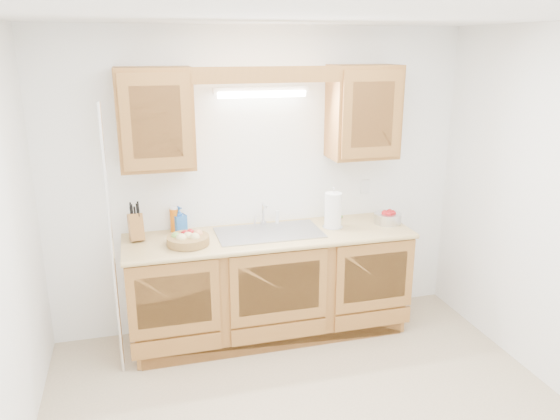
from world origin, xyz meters
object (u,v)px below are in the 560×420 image
object	(u,v)px
knife_block	(136,226)
paper_towel	(333,211)
fruit_basket	(188,239)
apple_bowl	(388,217)

from	to	relation	value
knife_block	paper_towel	xyz separation A→B (m)	(1.57, -0.13, 0.04)
fruit_basket	paper_towel	size ratio (longest dim) A/B	1.10
fruit_basket	paper_towel	world-z (taller)	paper_towel
fruit_basket	knife_block	size ratio (longest dim) A/B	1.26
knife_block	apple_bowl	world-z (taller)	knife_block
apple_bowl	fruit_basket	bearing A→B (deg)	-177.44
paper_towel	apple_bowl	distance (m)	0.50
paper_towel	apple_bowl	xyz separation A→B (m)	(0.49, -0.01, -0.10)
fruit_basket	paper_towel	bearing A→B (deg)	4.08
paper_towel	fruit_basket	bearing A→B (deg)	-175.92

